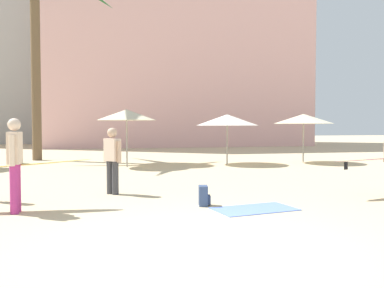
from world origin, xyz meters
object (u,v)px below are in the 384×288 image
Objects in this scene: cafe_umbrella_1 at (227,120)px; cafe_umbrella_3 at (127,115)px; person_mid_left at (112,158)px; backpack at (204,196)px; cafe_umbrella_2 at (304,119)px; beach_towel at (255,209)px; person_near_right at (16,162)px.

cafe_umbrella_3 is at bearing -176.28° from cafe_umbrella_1.
person_mid_left is at bearing -126.39° from cafe_umbrella_1.
cafe_umbrella_3 is 5.73× the size of backpack.
cafe_umbrella_2 is 1.10× the size of cafe_umbrella_3.
backpack is (-3.32, -8.85, -1.73)m from cafe_umbrella_1.
person_mid_left is (-0.77, -6.68, -1.23)m from cafe_umbrella_3.
backpack is 2.70m from person_mid_left.
beach_towel is (1.94, -9.16, -2.11)m from cafe_umbrella_3.
cafe_umbrella_3 is 1.49× the size of person_mid_left.
cafe_umbrella_3 reaches higher than person_near_right.
cafe_umbrella_2 is at bearing 1.36° from cafe_umbrella_3.
backpack is (-0.90, 0.59, 0.19)m from beach_towel.
cafe_umbrella_3 reaches higher than beach_towel.
cafe_umbrella_1 is at bearing -164.85° from person_mid_left.
backpack is at bearing -110.57° from cafe_umbrella_1.
cafe_umbrella_1 is at bearing 3.72° from cafe_umbrella_3.
cafe_umbrella_2 is 11.30m from backpack.
person_mid_left reaches higher than backpack.
person_mid_left is at bearing -96.56° from cafe_umbrella_3.
cafe_umbrella_1 is 4.38m from cafe_umbrella_3.
beach_towel is (-2.42, -9.44, -1.92)m from cafe_umbrella_1.
beach_towel is (-6.02, -9.35, -1.98)m from cafe_umbrella_2.
beach_towel is at bearing 99.05° from person_mid_left.
person_mid_left is at bearing 137.51° from beach_towel.
person_near_right is at bearing 169.86° from beach_towel.
beach_towel is at bearing -104.39° from cafe_umbrella_1.
cafe_umbrella_3 is 9.60m from beach_towel.
cafe_umbrella_3 is at bearing 107.10° from backpack.
person_mid_left is (1.87, 1.66, -0.07)m from person_near_right.
cafe_umbrella_2 is 1.64× the size of beach_towel.
cafe_umbrella_1 reaches higher than beach_towel.
person_mid_left is (-1.81, 1.89, 0.68)m from backpack.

